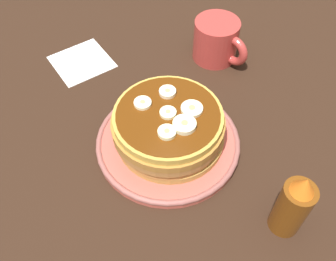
% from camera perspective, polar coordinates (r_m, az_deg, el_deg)
% --- Properties ---
extents(ground_plane, '(1.40, 1.40, 0.03)m').
position_cam_1_polar(ground_plane, '(0.64, 0.00, -3.04)').
color(ground_plane, black).
extents(plate, '(0.24, 0.24, 0.02)m').
position_cam_1_polar(plate, '(0.62, 0.00, -1.76)').
color(plate, '#CC594C').
rests_on(plate, ground_plane).
extents(pancake_stack, '(0.18, 0.19, 0.07)m').
position_cam_1_polar(pancake_stack, '(0.59, -0.05, 0.51)').
color(pancake_stack, '#B28941').
rests_on(pancake_stack, plate).
extents(banana_slice_0, '(0.03, 0.03, 0.01)m').
position_cam_1_polar(banana_slice_0, '(0.56, 0.44, 2.57)').
color(banana_slice_0, '#F3EDB5').
rests_on(banana_slice_0, pancake_stack).
extents(banana_slice_1, '(0.03, 0.03, 0.01)m').
position_cam_1_polar(banana_slice_1, '(0.57, 3.71, 3.35)').
color(banana_slice_1, beige).
rests_on(banana_slice_1, pancake_stack).
extents(banana_slice_2, '(0.03, 0.03, 0.01)m').
position_cam_1_polar(banana_slice_2, '(0.60, -0.08, 5.96)').
color(banana_slice_2, '#F3E4BC').
rests_on(banana_slice_2, pancake_stack).
extents(banana_slice_3, '(0.04, 0.04, 0.01)m').
position_cam_1_polar(banana_slice_3, '(0.55, 2.80, 1.06)').
color(banana_slice_3, '#EDECC1').
rests_on(banana_slice_3, pancake_stack).
extents(banana_slice_4, '(0.03, 0.03, 0.01)m').
position_cam_1_polar(banana_slice_4, '(0.58, -3.94, 4.23)').
color(banana_slice_4, '#FBEFC1').
rests_on(banana_slice_4, pancake_stack).
extents(banana_slice_5, '(0.03, 0.03, 0.01)m').
position_cam_1_polar(banana_slice_5, '(0.54, -0.17, -0.31)').
color(banana_slice_5, '#EEECB4').
rests_on(banana_slice_5, pancake_stack).
extents(coffee_mug, '(0.12, 0.09, 0.08)m').
position_cam_1_polar(coffee_mug, '(0.77, 7.63, 13.68)').
color(coffee_mug, '#B23833').
rests_on(coffee_mug, ground_plane).
extents(napkin, '(0.13, 0.13, 0.00)m').
position_cam_1_polar(napkin, '(0.80, -13.21, 10.36)').
color(napkin, white).
rests_on(napkin, ground_plane).
extents(syrup_bottle, '(0.05, 0.05, 0.13)m').
position_cam_1_polar(syrup_bottle, '(0.54, 18.78, -11.00)').
color(syrup_bottle, brown).
rests_on(syrup_bottle, ground_plane).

